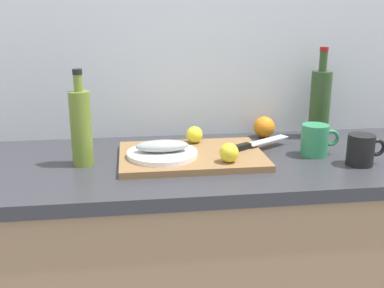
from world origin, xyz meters
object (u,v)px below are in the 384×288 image
olive_oil_bottle (81,126)px  wine_bottle (320,102)px  fish_fillet (162,146)px  chef_knife (249,145)px  lemon_0 (229,153)px  coffee_mug_1 (361,150)px  cutting_board (192,156)px  coffee_mug_0 (315,140)px  white_plate (162,154)px  orange_0 (264,127)px

olive_oil_bottle → wine_bottle: wine_bottle is taller
fish_fillet → chef_knife: (0.29, 0.05, -0.02)m
fish_fillet → lemon_0: 0.21m
wine_bottle → coffee_mug_1: (0.01, -0.32, -0.08)m
cutting_board → coffee_mug_0: 0.41m
white_plate → olive_oil_bottle: size_ratio=0.75×
coffee_mug_1 → lemon_0: bearing=177.1°
white_plate → orange_0: size_ratio=2.81×
lemon_0 → olive_oil_bottle: olive_oil_bottle is taller
white_plate → fish_fillet: size_ratio=1.33×
chef_knife → lemon_0: bearing=-157.3°
white_plate → olive_oil_bottle: 0.26m
chef_knife → coffee_mug_1: size_ratio=2.14×
orange_0 → cutting_board: bearing=-143.8°
olive_oil_bottle → coffee_mug_1: 0.86m
orange_0 → fish_fillet: bearing=-149.0°
lemon_0 → olive_oil_bottle: size_ratio=0.20×
wine_bottle → coffee_mug_0: (-0.10, -0.21, -0.08)m
chef_knife → coffee_mug_1: 0.35m
olive_oil_bottle → white_plate: bearing=-3.1°
lemon_0 → cutting_board: bearing=133.5°
white_plate → olive_oil_bottle: olive_oil_bottle is taller
lemon_0 → chef_knife: bearing=54.5°
cutting_board → lemon_0: bearing=-46.5°
cutting_board → coffee_mug_1: (0.51, -0.12, 0.04)m
cutting_board → chef_knife: 0.20m
coffee_mug_1 → orange_0: coffee_mug_1 is taller
coffee_mug_0 → coffee_mug_1: bearing=-46.5°
olive_oil_bottle → cutting_board: bearing=0.9°
coffee_mug_0 → fish_fillet: bearing=-179.5°
lemon_0 → wine_bottle: 0.51m
cutting_board → white_plate: (-0.10, -0.02, 0.02)m
chef_knife → orange_0: orange_0 is taller
olive_oil_bottle → wine_bottle: bearing=13.7°
cutting_board → fish_fillet: 0.11m
cutting_board → wine_bottle: wine_bottle is taller
cutting_board → wine_bottle: 0.55m
white_plate → wine_bottle: size_ratio=0.67×
white_plate → coffee_mug_0: coffee_mug_0 is taller
olive_oil_bottle → coffee_mug_0: bearing=-0.7°
white_plate → fish_fillet: (0.00, -0.00, 0.03)m
chef_knife → olive_oil_bottle: bearing=152.0°
lemon_0 → fish_fillet: bearing=156.5°
white_plate → lemon_0: 0.21m
chef_knife → lemon_0: (-0.10, -0.13, 0.02)m
cutting_board → white_plate: 0.10m
fish_fillet → white_plate: bearing=90.0°
wine_bottle → coffee_mug_0: size_ratio=2.60×
wine_bottle → coffee_mug_1: 0.33m
cutting_board → coffee_mug_0: bearing=-2.1°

